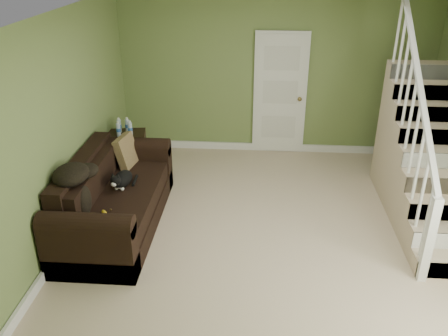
% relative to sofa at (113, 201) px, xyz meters
% --- Properties ---
extents(floor, '(5.00, 5.50, 0.01)m').
position_rel_sofa_xyz_m(floor, '(2.02, -0.19, -0.35)').
color(floor, tan).
rests_on(floor, ground).
extents(ceiling, '(5.00, 5.50, 0.01)m').
position_rel_sofa_xyz_m(ceiling, '(2.02, -0.19, 2.25)').
color(ceiling, white).
rests_on(ceiling, wall_back).
extents(wall_back, '(5.00, 0.04, 2.60)m').
position_rel_sofa_xyz_m(wall_back, '(2.02, 2.56, 0.95)').
color(wall_back, olive).
rests_on(wall_back, floor).
extents(wall_front, '(5.00, 0.04, 2.60)m').
position_rel_sofa_xyz_m(wall_front, '(2.02, -2.94, 0.95)').
color(wall_front, olive).
rests_on(wall_front, floor).
extents(wall_left, '(0.04, 5.50, 2.60)m').
position_rel_sofa_xyz_m(wall_left, '(-0.48, -0.19, 0.95)').
color(wall_left, olive).
rests_on(wall_left, floor).
extents(baseboard_back, '(5.00, 0.04, 0.12)m').
position_rel_sofa_xyz_m(baseboard_back, '(2.02, 2.53, -0.29)').
color(baseboard_back, white).
rests_on(baseboard_back, floor).
extents(baseboard_left, '(0.04, 5.50, 0.12)m').
position_rel_sofa_xyz_m(baseboard_left, '(-0.45, -0.19, -0.29)').
color(baseboard_left, white).
rests_on(baseboard_left, floor).
extents(door, '(0.86, 0.12, 2.02)m').
position_rel_sofa_xyz_m(door, '(2.12, 2.52, 0.66)').
color(door, white).
rests_on(door, floor).
extents(staircase, '(1.00, 2.51, 2.82)m').
position_rel_sofa_xyz_m(staircase, '(4.02, 0.78, 0.29)').
color(staircase, tan).
rests_on(staircase, floor).
extents(sofa, '(1.00, 2.31, 0.91)m').
position_rel_sofa_xyz_m(sofa, '(0.00, 0.00, 0.00)').
color(sofa, black).
rests_on(sofa, floor).
extents(side_table, '(0.63, 0.63, 0.89)m').
position_rel_sofa_xyz_m(side_table, '(-0.19, 1.45, -0.01)').
color(side_table, black).
rests_on(side_table, floor).
extents(cat, '(0.27, 0.54, 0.26)m').
position_rel_sofa_xyz_m(cat, '(0.11, 0.11, 0.25)').
color(cat, black).
rests_on(cat, sofa).
extents(banana, '(0.15, 0.19, 0.05)m').
position_rel_sofa_xyz_m(banana, '(0.10, -0.59, 0.17)').
color(banana, gold).
rests_on(banana, sofa).
extents(throw_pillow, '(0.27, 0.45, 0.44)m').
position_rel_sofa_xyz_m(throw_pillow, '(0.00, 0.76, 0.34)').
color(throw_pillow, '#4B371E').
rests_on(throw_pillow, sofa).
extents(throw_blanket, '(0.50, 0.58, 0.21)m').
position_rel_sofa_xyz_m(throw_blanket, '(-0.27, -0.47, 0.60)').
color(throw_blanket, black).
rests_on(throw_blanket, sofa).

